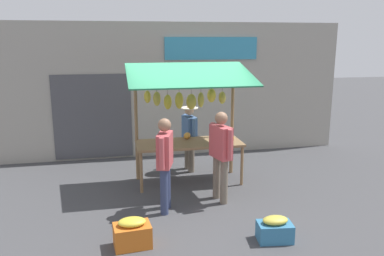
% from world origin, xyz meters
% --- Properties ---
extents(ground_plane, '(40.00, 40.00, 0.00)m').
position_xyz_m(ground_plane, '(0.00, 0.00, 0.00)').
color(ground_plane, '#424244').
extents(street_backdrop, '(9.00, 0.30, 3.40)m').
position_xyz_m(street_backdrop, '(0.03, -2.20, 1.70)').
color(street_backdrop, '#9E998E').
rests_on(street_backdrop, ground).
extents(market_stall, '(2.50, 1.46, 2.50)m').
position_xyz_m(market_stall, '(-0.04, -0.06, 1.55)').
color(market_stall, olive).
rests_on(market_stall, ground).
extents(vendor_with_sunhat, '(0.39, 0.65, 1.51)m').
position_xyz_m(vendor_with_sunhat, '(-0.16, -0.75, 0.88)').
color(vendor_with_sunhat, '#726656').
rests_on(vendor_with_sunhat, ground).
extents(shopper_with_shopping_bag, '(0.36, 0.68, 1.68)m').
position_xyz_m(shopper_with_shopping_bag, '(0.69, 1.32, 0.98)').
color(shopper_with_shopping_bag, navy).
rests_on(shopper_with_shopping_bag, ground).
extents(shopper_with_ponytail, '(0.34, 0.70, 1.71)m').
position_xyz_m(shopper_with_ponytail, '(-0.38, 1.08, 1.00)').
color(shopper_with_ponytail, '#726656').
rests_on(shopper_with_ponytail, ground).
extents(produce_crate_near, '(0.55, 0.40, 0.39)m').
position_xyz_m(produce_crate_near, '(-0.78, 2.71, 0.18)').
color(produce_crate_near, teal).
rests_on(produce_crate_near, ground).
extents(produce_crate_side, '(0.57, 0.42, 0.45)m').
position_xyz_m(produce_crate_side, '(1.34, 2.44, 0.21)').
color(produce_crate_side, '#D1661E').
rests_on(produce_crate_side, ground).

